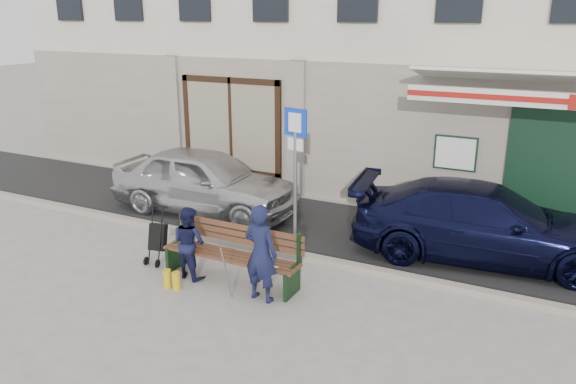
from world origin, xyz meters
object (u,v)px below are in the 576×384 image
Objects in this scene: man at (261,253)px; parking_sign at (295,157)px; bench at (229,254)px; car_silver at (205,181)px; stroller at (158,238)px; car_navy at (484,223)px; woman at (189,242)px.

parking_sign is at bearing -73.65° from man.
bench is 1.55× the size of man.
stroller is (0.80, -2.60, -0.27)m from car_silver.
car_silver is at bearing 173.33° from parking_sign.
man is at bearing -135.88° from car_silver.
woman is (-4.24, -2.99, -0.06)m from car_navy.
man is at bearing -175.38° from woman.
car_silver reaches higher than bench.
car_navy is at bearing 38.07° from bench.
bench is at bearing -140.96° from car_silver.
woman is 1.21× the size of stroller.
car_silver is 1.76× the size of bench.
bench is 0.92m from man.
woman is (-0.65, -0.18, 0.16)m from bench.
parking_sign reaches higher than woman.
car_silver is 3.51m from bench.
parking_sign reaches higher than man.
bench is at bearing 120.84° from car_navy.
car_navy reaches higher than stroller.
bench is 1.50m from stroller.
man is 2.35m from stroller.
car_silver is 2.74m from stroller.
car_navy is 1.75× the size of parking_sign.
car_silver is 3.09m from parking_sign.
woman reaches higher than stroller.
car_silver is 0.91× the size of car_navy.
parking_sign is at bearing -109.88° from woman.
woman is at bearing -0.73° from man.
car_navy is 3.78× the size of woman.
parking_sign is (-3.17, -1.18, 1.10)m from car_navy.
car_navy is (5.89, 0.17, -0.04)m from car_silver.
man reaches higher than car_navy.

